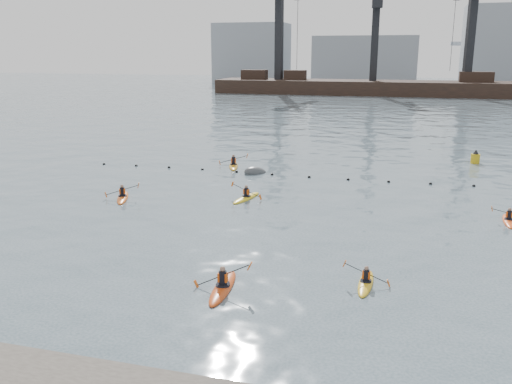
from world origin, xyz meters
TOP-DOWN VIEW (x-y plane):
  - ground at (0.00, 0.00)m, footprint 400.00×400.00m
  - float_line at (-0.50, 22.53)m, footprint 33.24×0.73m
  - barge_pier at (-0.22, 110.00)m, footprint 72.00×19.30m
  - skyline at (2.23, 150.27)m, footprint 141.00×28.00m
  - kayaker_0 at (1.16, 1.19)m, footprint 2.47×3.58m
  - kayaker_1 at (6.78, 3.25)m, footprint 1.99×2.90m
  - kayaker_2 at (-9.88, 12.89)m, footprint 2.15×3.34m
  - kayaker_3 at (-1.93, 15.00)m, footprint 2.24×3.37m
  - kayaker_4 at (14.00, 14.20)m, footprint 1.98×2.96m
  - kayaker_5 at (-5.94, 24.71)m, footprint 2.42×3.71m
  - mooring_buoy at (-3.45, 22.75)m, footprint 2.38×2.45m
  - nav_buoy at (14.00, 31.67)m, footprint 0.76×0.76m

SIDE VIEW (x-z plane):
  - ground at x=0.00m, z-range 0.00..0.00m
  - mooring_buoy at x=-3.45m, z-range -0.71..0.71m
  - float_line at x=-0.50m, z-range -0.09..0.15m
  - kayaker_1 at x=6.78m, z-range -0.45..0.63m
  - kayaker_4 at x=14.00m, z-range -0.39..0.57m
  - kayaker_3 at x=-1.93m, z-range -0.49..0.70m
  - kayaker_2 at x=-9.88m, z-range -0.48..0.68m
  - kayaker_0 at x=1.16m, z-range -0.60..0.82m
  - kayaker_5 at x=-5.94m, z-range -0.52..0.74m
  - nav_buoy at x=14.00m, z-range -0.27..1.12m
  - barge_pier at x=-0.22m, z-range -12.86..16.64m
  - skyline at x=2.23m, z-range -1.75..20.25m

